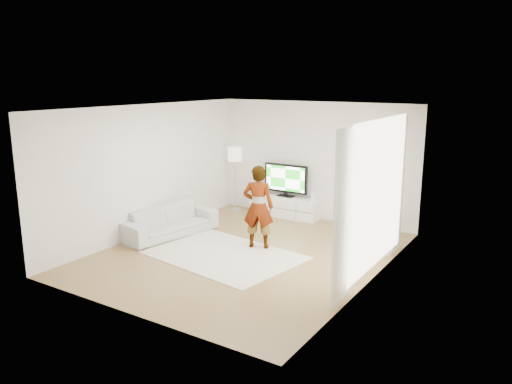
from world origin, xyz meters
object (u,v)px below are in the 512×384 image
Objects in this scene: media_console at (285,206)px; rug at (224,255)px; player at (258,207)px; floor_lamp at (235,157)px; television at (286,179)px; sofa at (169,221)px.

media_console reaches higher than rug.
player is 3.08m from floor_lamp.
television is 0.69× the size of player.
television reaches higher than media_console.
media_console is at bearing -95.16° from player.
player is 2.15m from sofa.
sofa is (-1.75, 0.40, 0.30)m from rug.
sofa is at bearing 167.13° from rug.
sofa is at bearing -89.26° from floor_lamp.
rug is 1.70× the size of floor_lamp.
media_console is at bearing 97.08° from rug.
player is at bearing -69.65° from sofa.
rug is 3.70m from floor_lamp.
television is (-0.00, 0.03, 0.68)m from media_console.
floor_lamp reaches higher than media_console.
player is (0.69, -2.33, 0.60)m from media_console.
floor_lamp is at bearing -175.01° from media_console.
sofa is at bearing -12.34° from player.
television is at bearing -95.34° from player.
television is at bearing 6.11° from floor_lamp.
player is at bearing -46.58° from floor_lamp.
rug is 1.66× the size of player.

